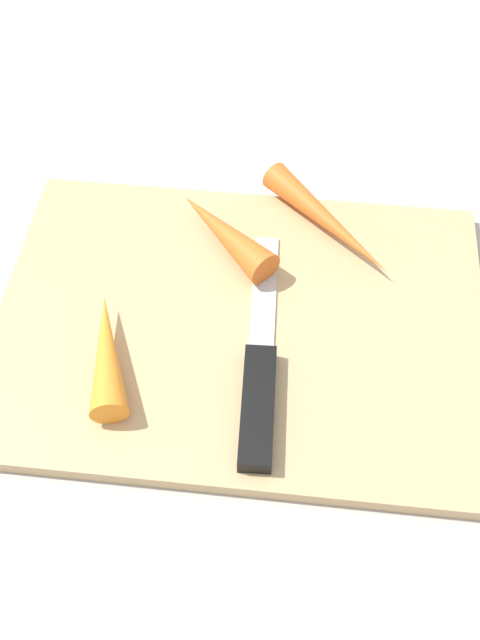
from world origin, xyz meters
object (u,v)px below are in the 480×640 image
object	(u,v)px
cutting_board	(240,325)
carrot_longest	(327,221)
knife	(259,390)
carrot_medium	(224,232)
carrot_shortest	(107,353)

from	to	relation	value
cutting_board	carrot_longest	bearing A→B (deg)	-122.01
knife	carrot_medium	bearing A→B (deg)	14.26
carrot_medium	carrot_shortest	bearing A→B (deg)	104.34
knife	carrot_shortest	xyz separation A→B (m)	(0.11, -0.01, 0.01)
cutting_board	carrot_shortest	xyz separation A→B (m)	(0.09, 0.05, 0.02)
cutting_board	carrot_longest	distance (m)	0.11
cutting_board	carrot_medium	bearing A→B (deg)	-74.23
carrot_longest	carrot_shortest	bearing A→B (deg)	-90.56
cutting_board	carrot_longest	xyz separation A→B (m)	(-0.06, -0.10, 0.02)
carrot_medium	cutting_board	bearing A→B (deg)	149.65
cutting_board	knife	world-z (taller)	knife
carrot_medium	carrot_longest	bearing A→B (deg)	-120.29
carrot_longest	carrot_shortest	world-z (taller)	carrot_shortest
cutting_board	carrot_shortest	bearing A→B (deg)	27.90
cutting_board	knife	size ratio (longest dim) A/B	1.79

